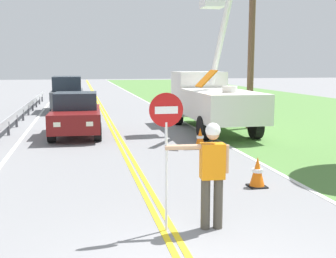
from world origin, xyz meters
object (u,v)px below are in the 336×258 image
at_px(traffic_cone_lead, 257,173).
at_px(traffic_cone_mid, 212,154).
at_px(flagger_worker, 212,169).
at_px(oncoming_sedan_nearest, 76,115).
at_px(stop_sign_paddle, 166,131).
at_px(utility_pole_near, 252,37).
at_px(traffic_cone_tail, 200,138).
at_px(oncoming_suv_second, 68,94).
at_px(utility_bucket_truck, 210,97).

height_order(traffic_cone_lead, traffic_cone_mid, same).
relative_size(flagger_worker, traffic_cone_mid, 2.61).
bearing_deg(flagger_worker, oncoming_sedan_nearest, 102.60).
relative_size(stop_sign_paddle, traffic_cone_lead, 3.33).
bearing_deg(utility_pole_near, traffic_cone_tail, -131.07).
xyz_separation_m(oncoming_suv_second, traffic_cone_mid, (4.25, -15.22, -0.72)).
relative_size(oncoming_sedan_nearest, traffic_cone_tail, 5.96).
distance_m(flagger_worker, stop_sign_paddle, 1.02).
relative_size(flagger_worker, traffic_cone_tail, 2.61).
xyz_separation_m(flagger_worker, traffic_cone_lead, (1.80, 2.15, -0.71)).
xyz_separation_m(flagger_worker, oncoming_suv_second, (-2.83, 19.56, 0.01)).
relative_size(stop_sign_paddle, oncoming_suv_second, 0.50).
distance_m(utility_bucket_truck, traffic_cone_tail, 4.34).
bearing_deg(utility_pole_near, oncoming_sedan_nearest, -176.56).
bearing_deg(oncoming_sedan_nearest, flagger_worker, -77.40).
xyz_separation_m(utility_bucket_truck, utility_pole_near, (1.80, -0.00, 2.54)).
height_order(oncoming_sedan_nearest, utility_pole_near, utility_pole_near).
bearing_deg(traffic_cone_mid, oncoming_suv_second, 105.59).
distance_m(utility_bucket_truck, oncoming_sedan_nearest, 5.70).
distance_m(utility_pole_near, traffic_cone_lead, 9.84).
distance_m(oncoming_sedan_nearest, traffic_cone_mid, 6.95).
bearing_deg(oncoming_sedan_nearest, oncoming_suv_second, 93.34).
bearing_deg(stop_sign_paddle, oncoming_sedan_nearest, 98.49).
distance_m(stop_sign_paddle, traffic_cone_tail, 7.31).
height_order(flagger_worker, oncoming_sedan_nearest, flagger_worker).
relative_size(flagger_worker, utility_pole_near, 0.24).
height_order(flagger_worker, traffic_cone_tail, flagger_worker).
distance_m(oncoming_sedan_nearest, traffic_cone_lead, 9.04).
bearing_deg(stop_sign_paddle, oncoming_suv_second, 96.03).
relative_size(oncoming_suv_second, traffic_cone_mid, 6.59).
bearing_deg(traffic_cone_mid, utility_bucket_truck, 72.84).
bearing_deg(flagger_worker, stop_sign_paddle, 175.68).
distance_m(utility_bucket_truck, traffic_cone_lead, 8.72).
xyz_separation_m(flagger_worker, traffic_cone_mid, (1.42, 4.34, -0.71)).
xyz_separation_m(traffic_cone_lead, traffic_cone_tail, (-0.01, 4.61, 0.00)).
bearing_deg(stop_sign_paddle, utility_bucket_truck, 68.68).
xyz_separation_m(flagger_worker, traffic_cone_tail, (1.79, 6.77, -0.71)).
distance_m(oncoming_suv_second, utility_pole_near, 12.32).
height_order(stop_sign_paddle, traffic_cone_tail, stop_sign_paddle).
height_order(utility_bucket_truck, traffic_cone_tail, utility_bucket_truck).
relative_size(flagger_worker, oncoming_suv_second, 0.40).
distance_m(oncoming_suv_second, traffic_cone_lead, 18.02).
height_order(oncoming_suv_second, traffic_cone_tail, oncoming_suv_second).
height_order(utility_pole_near, traffic_cone_mid, utility_pole_near).
bearing_deg(traffic_cone_lead, oncoming_sedan_nearest, 116.87).
distance_m(utility_pole_near, traffic_cone_tail, 6.31).
relative_size(flagger_worker, stop_sign_paddle, 0.78).
xyz_separation_m(stop_sign_paddle, utility_pole_near, (5.94, 10.59, 2.27)).
distance_m(stop_sign_paddle, utility_bucket_truck, 11.38).
distance_m(stop_sign_paddle, traffic_cone_lead, 3.58).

